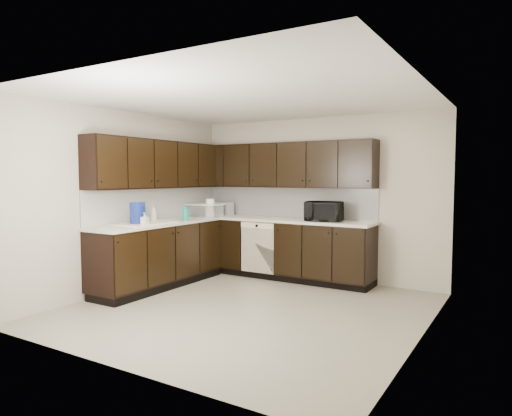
{
  "coord_description": "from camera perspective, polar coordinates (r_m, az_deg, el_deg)",
  "views": [
    {
      "loc": [
        2.88,
        -4.56,
        1.6
      ],
      "look_at": [
        -0.24,
        0.6,
        1.18
      ],
      "focal_mm": 32.0,
      "sensor_mm": 36.0,
      "label": 1
    }
  ],
  "objects": [
    {
      "name": "floor",
      "position": [
        5.62,
        -1.11,
        -12.5
      ],
      "size": [
        4.0,
        4.0,
        0.0
      ],
      "primitive_type": "plane",
      "color": "gray",
      "rests_on": "ground"
    },
    {
      "name": "ceiling",
      "position": [
        5.47,
        -1.15,
        13.5
      ],
      "size": [
        4.0,
        4.0,
        0.0
      ],
      "primitive_type": "plane",
      "rotation": [
        3.14,
        0.0,
        0.0
      ],
      "color": "white",
      "rests_on": "wall_back"
    },
    {
      "name": "wall_back",
      "position": [
        7.17,
        7.43,
        1.19
      ],
      "size": [
        4.0,
        0.02,
        2.5
      ],
      "primitive_type": "cube",
      "color": "#B9B09E",
      "rests_on": "floor"
    },
    {
      "name": "wall_left",
      "position": [
        6.69,
        -15.78,
        0.87
      ],
      "size": [
        0.02,
        4.0,
        2.5
      ],
      "primitive_type": "cube",
      "color": "#B9B09E",
      "rests_on": "floor"
    },
    {
      "name": "wall_right",
      "position": [
        4.66,
        20.16,
        -0.52
      ],
      "size": [
        0.02,
        4.0,
        2.5
      ],
      "primitive_type": "cube",
      "color": "#B9B09E",
      "rests_on": "floor"
    },
    {
      "name": "wall_front",
      "position": [
        3.87,
        -17.16,
        -1.33
      ],
      "size": [
        4.0,
        0.02,
        2.5
      ],
      "primitive_type": "cube",
      "color": "#B9B09E",
      "rests_on": "floor"
    },
    {
      "name": "lower_cabinets",
      "position": [
        6.97,
        -3.26,
        -5.78
      ],
      "size": [
        3.0,
        2.8,
        0.9
      ],
      "color": "black",
      "rests_on": "floor"
    },
    {
      "name": "countertop",
      "position": [
        6.91,
        -3.31,
        -1.64
      ],
      "size": [
        3.03,
        2.83,
        0.04
      ],
      "color": "beige",
      "rests_on": "lower_cabinets"
    },
    {
      "name": "backsplash",
      "position": [
        7.18,
        -3.74,
        0.66
      ],
      "size": [
        3.0,
        2.8,
        0.48
      ],
      "color": "white",
      "rests_on": "countertop"
    },
    {
      "name": "upper_cabinets",
      "position": [
        7.01,
        -3.53,
        5.4
      ],
      "size": [
        3.0,
        2.8,
        0.7
      ],
      "color": "black",
      "rests_on": "wall_back"
    },
    {
      "name": "dishwasher",
      "position": [
        7.04,
        0.18,
        -4.59
      ],
      "size": [
        0.58,
        0.04,
        0.78
      ],
      "color": "beige",
      "rests_on": "lower_cabinets"
    },
    {
      "name": "sink",
      "position": [
        6.48,
        -13.87,
        -2.47
      ],
      "size": [
        0.54,
        0.82,
        0.42
      ],
      "color": "beige",
      "rests_on": "countertop"
    },
    {
      "name": "microwave",
      "position": [
        6.75,
        8.46,
        -0.41
      ],
      "size": [
        0.57,
        0.43,
        0.29
      ],
      "primitive_type": "imported",
      "rotation": [
        0.0,
        0.0,
        0.16
      ],
      "color": "black",
      "rests_on": "countertop"
    },
    {
      "name": "soap_bottle_a",
      "position": [
        6.2,
        -13.74,
        -1.38
      ],
      "size": [
        0.09,
        0.09,
        0.18
      ],
      "primitive_type": "imported",
      "rotation": [
        0.0,
        0.0,
        0.15
      ],
      "color": "gray",
      "rests_on": "countertop"
    },
    {
      "name": "soap_bottle_b",
      "position": [
        6.79,
        -12.69,
        -0.57
      ],
      "size": [
        0.13,
        0.13,
        0.25
      ],
      "primitive_type": "imported",
      "rotation": [
        0.0,
        0.0,
        -0.35
      ],
      "color": "gray",
      "rests_on": "countertop"
    },
    {
      "name": "toaster_oven",
      "position": [
        7.72,
        -4.35,
        -0.08
      ],
      "size": [
        0.38,
        0.3,
        0.22
      ],
      "primitive_type": "cube",
      "rotation": [
        0.0,
        0.0,
        0.12
      ],
      "color": "silver",
      "rests_on": "countertop"
    },
    {
      "name": "storage_bin",
      "position": [
        7.47,
        -6.33,
        -0.32
      ],
      "size": [
        0.6,
        0.52,
        0.2
      ],
      "primitive_type": "cube",
      "rotation": [
        0.0,
        0.0,
        -0.35
      ],
      "color": "white",
      "rests_on": "countertop"
    },
    {
      "name": "blue_pitcher",
      "position": [
        6.34,
        -14.6,
        -0.69
      ],
      "size": [
        0.22,
        0.22,
        0.31
      ],
      "primitive_type": "cylinder",
      "rotation": [
        0.0,
        0.0,
        0.06
      ],
      "color": "#10289B",
      "rests_on": "countertop"
    },
    {
      "name": "teal_tumbler",
      "position": [
        6.81,
        -8.81,
        -0.75
      ],
      "size": [
        0.09,
        0.09,
        0.2
      ],
      "primitive_type": "cylinder",
      "rotation": [
        0.0,
        0.0,
        -0.02
      ],
      "color": "#0D9484",
      "rests_on": "countertop"
    },
    {
      "name": "paper_towel_roll",
      "position": [
        7.41,
        -5.75,
        0.02
      ],
      "size": [
        0.15,
        0.15,
        0.29
      ],
      "primitive_type": "cylinder",
      "rotation": [
        0.0,
        0.0,
        0.17
      ],
      "color": "white",
      "rests_on": "countertop"
    }
  ]
}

